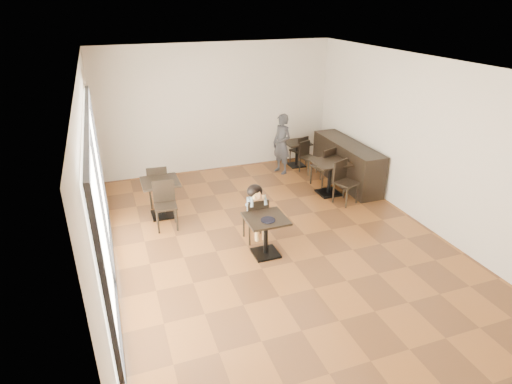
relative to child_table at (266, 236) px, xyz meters
name	(u,v)px	position (x,y,z in m)	size (l,w,h in m)	color
floor	(276,240)	(0.37, 0.38, -0.37)	(6.00, 8.00, 0.01)	brown
ceiling	(281,64)	(0.37, 0.38, 2.83)	(6.00, 8.00, 0.01)	white
wall_back	(218,108)	(0.37, 4.38, 1.23)	(6.00, 0.01, 3.20)	beige
wall_front	(444,302)	(0.37, -3.62, 1.23)	(6.00, 0.01, 3.20)	beige
wall_left	(95,183)	(-2.63, 0.38, 1.23)	(0.01, 8.00, 3.20)	beige
wall_right	(421,142)	(3.37, 0.38, 1.23)	(0.01, 8.00, 3.20)	beige
storefront_window	(100,209)	(-2.60, -0.12, 1.03)	(0.04, 4.50, 2.60)	white
child_table	(266,236)	(0.00, 0.00, 0.00)	(0.69, 0.69, 0.73)	black
child_chair	(255,219)	(0.00, 0.55, 0.07)	(0.40, 0.40, 0.88)	black
child	(255,213)	(0.00, 0.55, 0.19)	(0.40, 0.55, 1.11)	gray
plate	(268,220)	(0.00, -0.10, 0.37)	(0.25, 0.25, 0.01)	black
pizza_slice	(259,197)	(0.00, 0.36, 0.59)	(0.26, 0.20, 0.06)	tan
adult_patron	(282,144)	(1.78, 3.51, 0.40)	(0.56, 0.37, 1.53)	#333337
cafe_table_mid	(330,178)	(2.29, 1.90, 0.03)	(0.75, 0.75, 0.79)	black
cafe_table_left	(162,198)	(-1.48, 2.11, 0.03)	(0.74, 0.74, 0.78)	black
cafe_table_back	(297,154)	(2.35, 3.81, -0.03)	(0.63, 0.63, 0.67)	black
chair_mid_a	(322,166)	(2.39, 2.45, 0.11)	(0.43, 0.43, 0.95)	black
chair_mid_b	(346,183)	(2.39, 1.35, 0.11)	(0.43, 0.43, 0.95)	black
chair_left_a	(158,185)	(-1.48, 2.66, 0.11)	(0.42, 0.42, 0.94)	black
chair_left_b	(166,206)	(-1.48, 1.56, 0.11)	(0.42, 0.42, 0.94)	black
chair_back_a	(298,150)	(2.43, 3.88, 0.04)	(0.36, 0.36, 0.81)	black
chair_back_b	(309,158)	(2.43, 3.26, 0.04)	(0.36, 0.36, 0.81)	black
service_counter	(347,163)	(3.02, 2.38, 0.13)	(0.60, 2.40, 1.00)	black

